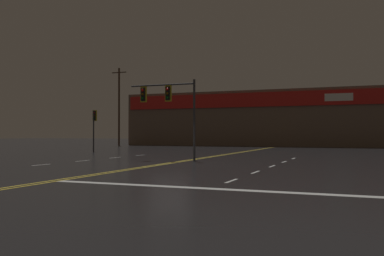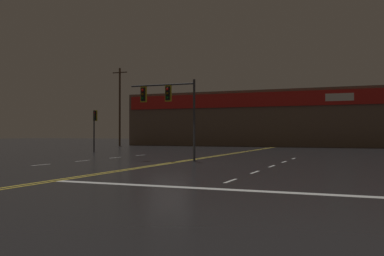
{
  "view_description": "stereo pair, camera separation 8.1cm",
  "coord_description": "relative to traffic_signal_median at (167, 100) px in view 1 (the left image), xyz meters",
  "views": [
    {
      "loc": [
        9.99,
        -21.54,
        1.65
      ],
      "look_at": [
        0.0,
        3.44,
        2.0
      ],
      "focal_mm": 40.0,
      "sensor_mm": 36.0,
      "label": 1
    },
    {
      "loc": [
        10.07,
        -21.51,
        1.65
      ],
      "look_at": [
        0.0,
        3.44,
        2.0
      ],
      "focal_mm": 40.0,
      "sensor_mm": 36.0,
      "label": 2
    }
  ],
  "objects": [
    {
      "name": "road_markings",
      "position": [
        2.45,
        -4.33,
        -3.73
      ],
      "size": [
        17.04,
        60.0,
        0.01
      ],
      "color": "gold",
      "rests_on": "ground"
    },
    {
      "name": "ground_plane",
      "position": [
        1.22,
        -2.29,
        -3.73
      ],
      "size": [
        200.0,
        200.0,
        0.0
      ],
      "primitive_type": "plane",
      "color": "black"
    },
    {
      "name": "building_backdrop",
      "position": [
        1.22,
        34.43,
        -0.12
      ],
      "size": [
        42.23,
        10.23,
        7.21
      ],
      "color": "brown",
      "rests_on": "ground"
    },
    {
      "name": "traffic_signal_median",
      "position": [
        0.0,
        0.0,
        0.0
      ],
      "size": [
        4.36,
        0.36,
        4.91
      ],
      "color": "#38383D",
      "rests_on": "ground"
    },
    {
      "name": "utility_pole_row",
      "position": [
        0.32,
        26.5,
        1.4
      ],
      "size": [
        45.42,
        0.26,
        10.59
      ],
      "color": "#4C3828",
      "rests_on": "ground"
    },
    {
      "name": "traffic_signal_corner_northwest",
      "position": [
        -11.74,
        9.3,
        -0.94
      ],
      "size": [
        0.42,
        0.36,
        3.8
      ],
      "color": "#38383D",
      "rests_on": "ground"
    }
  ]
}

